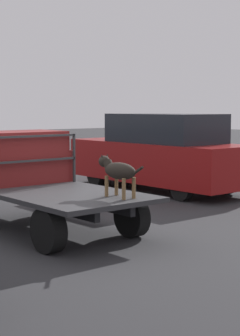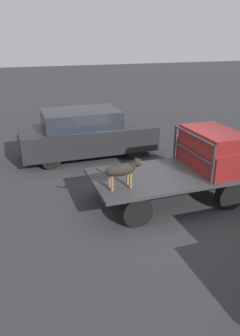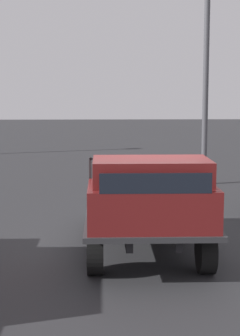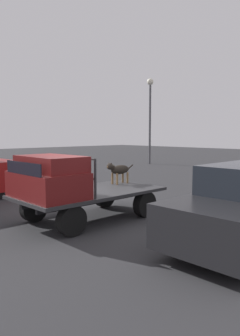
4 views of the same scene
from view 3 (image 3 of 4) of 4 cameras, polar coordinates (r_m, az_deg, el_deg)
name	(u,v)px [view 3 (image 3 of 4)]	position (r m, az deg, el deg)	size (l,w,h in m)	color
ground_plane	(145,250)	(9.73, 2.52, -8.36)	(80.00, 80.00, 0.00)	#2D2D30
flatbed_truck	(145,219)	(9.59, 2.54, -5.16)	(3.90, 1.98, 0.75)	black
truck_cab	(152,194)	(8.23, 3.22, -2.70)	(1.25, 1.86, 0.98)	maroon
truck_headboard	(148,177)	(8.86, 2.86, -0.95)	(0.04, 1.86, 0.93)	#2D2D30
dog	(120,171)	(10.80, 0.01, -0.30)	(1.09, 0.27, 0.68)	brown
light_pole_near	(207,27)	(16.24, 8.82, 14.02)	(0.48, 0.48, 6.62)	#4C4C51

